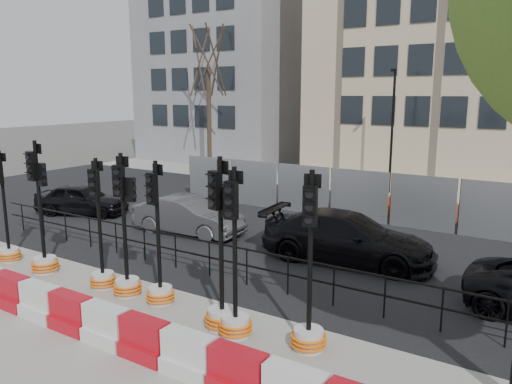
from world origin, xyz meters
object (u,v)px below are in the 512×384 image
Objects in this scene: traffic_signal_d at (126,263)px; traffic_signal_h at (309,315)px; car_a at (82,199)px; car_c at (347,238)px; traffic_signal_a at (8,239)px.

traffic_signal_d is 4.91m from traffic_signal_h.
car_a is (-12.66, 4.88, -0.10)m from traffic_signal_h.
car_a is 0.77× the size of car_c.
car_c is (8.38, 5.32, 0.05)m from traffic_signal_a.
traffic_signal_h is 0.88× the size of car_a.
traffic_signal_d is at bearing -18.35° from traffic_signal_a.
traffic_signal_d reaches higher than car_a.
car_c is (11.31, 0.35, 0.10)m from car_a.
car_a is at bearing 131.64° from traffic_signal_d.
traffic_signal_a reaches higher than car_c.
traffic_signal_d reaches higher than traffic_signal_a.
car_c is at bearing 89.58° from traffic_signal_h.
traffic_signal_d is 6.32m from car_c.
traffic_signal_h is 0.68× the size of car_c.
traffic_signal_d is 9.16m from car_a.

